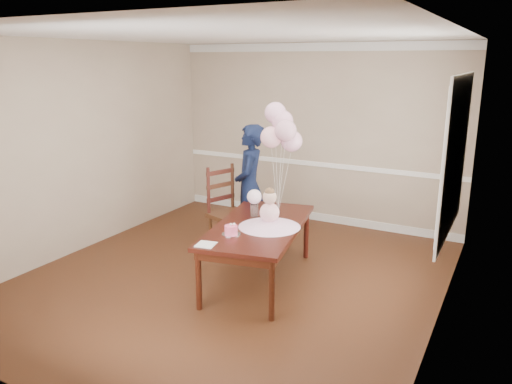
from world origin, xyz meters
name	(u,v)px	position (x,y,z in m)	size (l,w,h in m)	color
floor	(232,278)	(0.00, 0.00, 0.00)	(4.50, 5.00, 0.00)	#32180C
ceiling	(229,35)	(0.00, 0.00, 2.70)	(4.50, 5.00, 0.02)	white
wall_back	(315,135)	(0.00, 2.50, 1.35)	(4.50, 0.02, 2.70)	tan
wall_front	(36,232)	(0.00, -2.50, 1.35)	(4.50, 0.02, 2.70)	tan
wall_left	(81,148)	(-2.25, 0.00, 1.35)	(0.02, 5.00, 2.70)	tan
wall_right	(449,189)	(2.25, 0.00, 1.35)	(0.02, 5.00, 2.70)	tan
chair_rail_trim	(314,164)	(0.00, 2.49, 0.90)	(4.50, 0.02, 0.07)	white
crown_molding	(317,47)	(0.00, 2.49, 2.63)	(4.50, 0.02, 0.12)	silver
baseboard_trim	(312,216)	(0.00, 2.49, 0.06)	(4.50, 0.02, 0.12)	white
window_frame	(455,157)	(2.23, 0.50, 1.55)	(0.02, 1.66, 1.56)	white
window_blinds	(454,157)	(2.21, 0.50, 1.55)	(0.01, 1.50, 1.40)	white
dining_table_top	(259,226)	(0.30, 0.10, 0.66)	(0.90, 1.81, 0.05)	black
table_apron	(259,232)	(0.30, 0.10, 0.59)	(0.81, 1.72, 0.09)	black
table_leg_fl	(199,280)	(0.08, -0.79, 0.32)	(0.06, 0.06, 0.63)	black
table_leg_fr	(272,290)	(0.83, -0.64, 0.32)	(0.06, 0.06, 0.63)	black
table_leg_bl	(249,228)	(-0.23, 0.85, 0.32)	(0.06, 0.06, 0.63)	black
table_leg_br	(306,234)	(0.51, 0.99, 0.32)	(0.06, 0.06, 0.63)	black
baby_skirt	(269,223)	(0.44, 0.08, 0.72)	(0.69, 0.69, 0.09)	#F3B3DD
baby_torso	(269,212)	(0.44, 0.08, 0.84)	(0.22, 0.22, 0.22)	#F49ACB
baby_head	(270,197)	(0.44, 0.08, 1.01)	(0.15, 0.15, 0.15)	#D1A490
baby_hair	(270,192)	(0.44, 0.08, 1.07)	(0.11, 0.11, 0.11)	brown
cake_platter	(231,234)	(0.20, -0.33, 0.68)	(0.20, 0.20, 0.01)	silver
birthday_cake	(231,230)	(0.20, -0.33, 0.73)	(0.14, 0.14, 0.09)	#F84E79
cake_flower_a	(231,224)	(0.20, -0.33, 0.79)	(0.03, 0.03, 0.03)	white
cake_flower_b	(234,224)	(0.22, -0.31, 0.79)	(0.03, 0.03, 0.03)	white
rose_vase_near	(254,210)	(0.11, 0.34, 0.75)	(0.09, 0.09, 0.14)	silver
roses_near	(254,197)	(0.11, 0.34, 0.91)	(0.17, 0.17, 0.17)	white
napkin	(206,245)	(0.13, -0.71, 0.68)	(0.18, 0.18, 0.01)	silver
balloon_weight	(278,212)	(0.29, 0.61, 0.69)	(0.04, 0.04, 0.02)	silver
balloon_a	(271,137)	(0.20, 0.59, 1.58)	(0.25, 0.25, 0.25)	#F7AFBC
balloon_b	(286,131)	(0.39, 0.58, 1.67)	(0.25, 0.25, 0.25)	#D999B2
balloon_c	(282,121)	(0.29, 0.70, 1.76)	(0.25, 0.25, 0.25)	#E2A0BE
balloon_d	(275,113)	(0.20, 0.70, 1.85)	(0.25, 0.25, 0.25)	#EAA6C9
balloon_e	(292,141)	(0.41, 0.71, 1.54)	(0.25, 0.25, 0.25)	#EDA8C7
balloon_ribbon_a	(275,181)	(0.25, 0.60, 1.07)	(0.00, 0.00, 0.76)	silver
balloon_ribbon_b	(282,178)	(0.34, 0.59, 1.11)	(0.00, 0.00, 0.85)	white
balloon_ribbon_c	(280,173)	(0.29, 0.65, 1.16)	(0.00, 0.00, 0.94)	white
balloon_ribbon_d	(277,169)	(0.25, 0.65, 1.20)	(0.00, 0.00, 1.03)	white
balloon_ribbon_e	(285,182)	(0.35, 0.66, 1.04)	(0.00, 0.00, 0.71)	silver
dining_chair_seat	(231,215)	(-0.43, 0.73, 0.50)	(0.49, 0.49, 0.06)	#361C0E
chair_leg_fl	(211,234)	(-0.69, 0.61, 0.24)	(0.04, 0.04, 0.47)	#3B2010
chair_leg_fr	(229,242)	(-0.31, 0.47, 0.24)	(0.04, 0.04, 0.47)	#34150E
chair_leg_bl	(234,227)	(-0.55, 0.98, 0.24)	(0.04, 0.04, 0.47)	#3D2010
chair_leg_br	(253,235)	(-0.18, 0.85, 0.24)	(0.04, 0.04, 0.47)	#361D0E
chair_back_post_l	(208,191)	(-0.71, 0.62, 0.82)	(0.04, 0.04, 0.62)	#35120E
chair_back_post_r	(232,186)	(-0.57, 0.99, 0.82)	(0.04, 0.04, 0.62)	#3A1C0F
chair_slat_low	(221,198)	(-0.64, 0.80, 0.68)	(0.03, 0.44, 0.06)	black
chair_slat_mid	(221,185)	(-0.64, 0.80, 0.86)	(0.03, 0.44, 0.06)	#381A0F
chair_slat_top	(220,172)	(-0.64, 0.80, 1.04)	(0.03, 0.44, 0.06)	#3C1610
woman	(250,187)	(-0.33, 1.04, 0.82)	(0.60, 0.40, 1.65)	black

